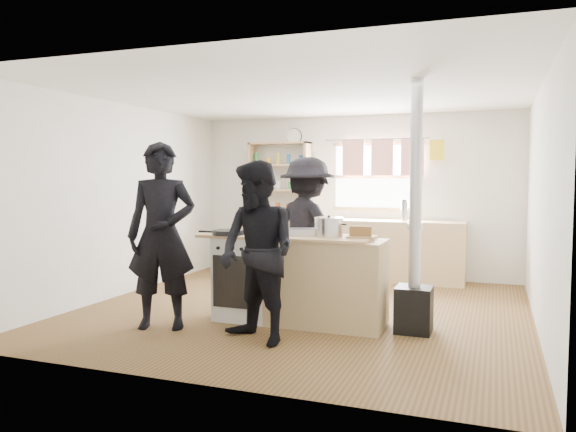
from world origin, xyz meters
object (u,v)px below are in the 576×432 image
object	(u,v)px
cooking_island	(299,279)
stockpot_stove	(257,226)
roast_tray	(302,232)
thermos	(404,211)
bread_board	(361,233)
flue_heater	(415,267)
person_near_left	(161,236)
person_far	(307,230)
skillet_greens	(228,232)
person_near_right	(258,252)
stockpot_counter	(329,227)

from	to	relation	value
cooking_island	stockpot_stove	distance (m)	0.76
roast_tray	thermos	bearing A→B (deg)	76.57
stockpot_stove	bread_board	distance (m)	1.19
thermos	stockpot_stove	xyz separation A→B (m)	(-1.20, -2.68, -0.04)
roast_tray	flue_heater	xyz separation A→B (m)	(1.18, 0.02, -0.31)
stockpot_stove	person_near_left	world-z (taller)	person_near_left
person_near_left	person_far	size ratio (longest dim) A/B	1.06
skillet_greens	roast_tray	world-z (taller)	roast_tray
bread_board	roast_tray	bearing A→B (deg)	178.05
flue_heater	thermos	bearing A→B (deg)	100.84
roast_tray	flue_heater	distance (m)	1.22
person_near_right	cooking_island	bearing A→B (deg)	107.07
stockpot_counter	bread_board	bearing A→B (deg)	1.96
cooking_island	skillet_greens	distance (m)	0.91
stockpot_counter	person_far	world-z (taller)	person_far
stockpot_counter	roast_tray	bearing A→B (deg)	173.86
roast_tray	person_far	xyz separation A→B (m)	(-0.24, 0.93, -0.08)
stockpot_counter	flue_heater	distance (m)	0.95
skillet_greens	stockpot_stove	bearing A→B (deg)	51.40
skillet_greens	person_far	xyz separation A→B (m)	(0.52, 1.14, -0.07)
person_near_left	stockpot_counter	bearing A→B (deg)	4.38
stockpot_counter	person_near_left	size ratio (longest dim) A/B	0.16
person_near_left	person_near_right	bearing A→B (deg)	-25.79
roast_tray	person_far	bearing A→B (deg)	104.72
stockpot_counter	person_near_right	bearing A→B (deg)	-118.91
roast_tray	person_far	size ratio (longest dim) A/B	0.22
thermos	person_far	bearing A→B (deg)	-116.31
stockpot_counter	stockpot_stove	bearing A→B (deg)	173.79
stockpot_counter	person_far	xyz separation A→B (m)	(-0.55, 0.96, -0.14)
person_near_left	person_far	world-z (taller)	person_near_left
thermos	stockpot_counter	bearing A→B (deg)	-97.13
skillet_greens	stockpot_counter	bearing A→B (deg)	9.52
person_far	roast_tray	bearing A→B (deg)	127.58
cooking_island	roast_tray	xyz separation A→B (m)	(0.02, 0.03, 0.50)
stockpot_stove	roast_tray	bearing A→B (deg)	-6.25
cooking_island	skillet_greens	world-z (taller)	skillet_greens
skillet_greens	person_near_left	distance (m)	0.71
roast_tray	stockpot_stove	world-z (taller)	stockpot_stove
thermos	cooking_island	xyz separation A→B (m)	(-0.67, -2.77, -0.58)
stockpot_counter	person_near_left	bearing A→B (deg)	-156.64
bread_board	person_far	world-z (taller)	person_far
roast_tray	cooking_island	bearing A→B (deg)	-124.40
bread_board	flue_heater	bearing A→B (deg)	4.68
thermos	person_near_left	size ratio (longest dim) A/B	0.16
roast_tray	stockpot_counter	size ratio (longest dim) A/B	1.28
bread_board	person_near_right	size ratio (longest dim) A/B	0.18
roast_tray	bread_board	xyz separation A→B (m)	(0.64, -0.02, 0.01)
thermos	roast_tray	xyz separation A→B (m)	(-0.65, -2.74, -0.08)
stockpot_stove	person_near_right	bearing A→B (deg)	-66.09
cooking_island	roast_tray	world-z (taller)	roast_tray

